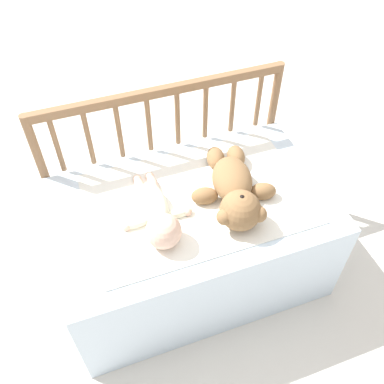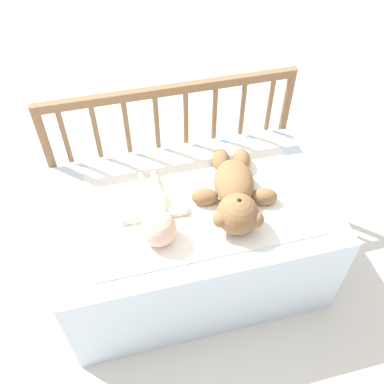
{
  "view_description": "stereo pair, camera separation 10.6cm",
  "coord_description": "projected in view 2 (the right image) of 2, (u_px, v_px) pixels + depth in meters",
  "views": [
    {
      "loc": [
        -0.36,
        -1.0,
        1.69
      ],
      "look_at": [
        0.0,
        0.0,
        0.52
      ],
      "focal_mm": 40.0,
      "sensor_mm": 36.0,
      "label": 1
    },
    {
      "loc": [
        -0.26,
        -1.03,
        1.69
      ],
      "look_at": [
        0.0,
        0.0,
        0.52
      ],
      "focal_mm": 40.0,
      "sensor_mm": 36.0,
      "label": 2
    }
  ],
  "objects": [
    {
      "name": "ground_plane",
      "position": [
        192.0,
        269.0,
        1.97
      ],
      "size": [
        12.0,
        12.0,
        0.0
      ],
      "primitive_type": "plane",
      "color": "silver"
    },
    {
      "name": "crib_mattress",
      "position": [
        192.0,
        239.0,
        1.8
      ],
      "size": [
        1.06,
        0.66,
        0.46
      ],
      "color": "silver",
      "rests_on": "ground_plane"
    },
    {
      "name": "crib_rail",
      "position": [
        172.0,
        131.0,
        1.8
      ],
      "size": [
        1.06,
        0.04,
        0.76
      ],
      "color": "brown",
      "rests_on": "ground_plane"
    },
    {
      "name": "blanket",
      "position": [
        198.0,
        199.0,
        1.64
      ],
      "size": [
        0.83,
        0.55,
        0.01
      ],
      "color": "white",
      "rests_on": "crib_mattress"
    },
    {
      "name": "teddy_bear",
      "position": [
        235.0,
        193.0,
        1.58
      ],
      "size": [
        0.33,
        0.46,
        0.15
      ],
      "color": "olive",
      "rests_on": "crib_mattress"
    },
    {
      "name": "baby",
      "position": [
        155.0,
        212.0,
        1.54
      ],
      "size": [
        0.27,
        0.4,
        0.13
      ],
      "color": "#EAEACC",
      "rests_on": "crib_mattress"
    }
  ]
}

